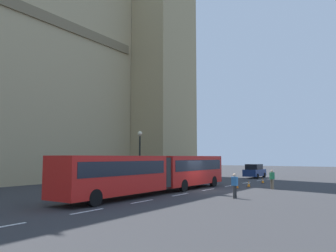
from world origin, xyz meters
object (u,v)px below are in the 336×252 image
(pedestrian_near_cones, at_px, (235,185))
(traffic_cone_east, at_px, (263,181))
(sedan_lead, at_px, (255,171))
(traffic_cone_west, at_px, (237,185))
(pedestrian_by_kerb, at_px, (272,179))
(street_lamp, at_px, (140,154))
(articulated_bus, at_px, (156,171))
(traffic_cone_middle, at_px, (249,184))

(pedestrian_near_cones, bearing_deg, traffic_cone_east, 10.46)
(sedan_lead, xyz_separation_m, traffic_cone_west, (-15.57, -3.78, -0.63))
(sedan_lead, height_order, pedestrian_by_kerb, sedan_lead)
(traffic_cone_west, relative_size, street_lamp, 0.11)
(traffic_cone_west, distance_m, pedestrian_near_cones, 7.34)
(sedan_lead, relative_size, pedestrian_near_cones, 2.60)
(sedan_lead, relative_size, traffic_cone_west, 7.59)
(articulated_bus, xyz_separation_m, traffic_cone_east, (14.55, -3.67, -1.46))
(traffic_cone_west, height_order, pedestrian_by_kerb, pedestrian_by_kerb)
(traffic_cone_east, bearing_deg, articulated_bus, 165.85)
(traffic_cone_east, height_order, pedestrian_by_kerb, pedestrian_by_kerb)
(articulated_bus, bearing_deg, pedestrian_near_cones, -85.50)
(pedestrian_by_kerb, bearing_deg, traffic_cone_middle, 68.46)
(traffic_cone_west, distance_m, traffic_cone_east, 7.22)
(street_lamp, bearing_deg, sedan_lead, -12.77)
(traffic_cone_middle, relative_size, pedestrian_near_cones, 0.34)
(traffic_cone_middle, relative_size, street_lamp, 0.11)
(sedan_lead, xyz_separation_m, traffic_cone_east, (-8.35, -3.79, -0.63))
(traffic_cone_east, distance_m, pedestrian_by_kerb, 6.73)
(traffic_cone_east, bearing_deg, street_lamp, 143.40)
(traffic_cone_west, bearing_deg, pedestrian_near_cones, -159.14)
(traffic_cone_middle, xyz_separation_m, pedestrian_by_kerb, (-0.99, -2.51, 0.63))
(articulated_bus, xyz_separation_m, traffic_cone_middle, (9.45, -3.96, -1.46))
(traffic_cone_east, bearing_deg, sedan_lead, 24.41)
(articulated_bus, xyz_separation_m, traffic_cone_west, (7.33, -3.66, -1.46))
(pedestrian_near_cones, bearing_deg, traffic_cone_west, 20.86)
(traffic_cone_middle, xyz_separation_m, street_lamp, (-5.91, 8.47, 2.77))
(articulated_bus, bearing_deg, street_lamp, 51.85)
(sedan_lead, relative_size, traffic_cone_middle, 7.59)
(traffic_cone_west, bearing_deg, street_lamp, 114.89)
(articulated_bus, height_order, pedestrian_by_kerb, articulated_bus)
(street_lamp, relative_size, pedestrian_by_kerb, 3.12)
(traffic_cone_east, distance_m, pedestrian_near_cones, 14.30)
(traffic_cone_west, height_order, traffic_cone_middle, same)
(articulated_bus, bearing_deg, traffic_cone_east, -14.15)
(pedestrian_by_kerb, bearing_deg, traffic_cone_east, 24.76)
(traffic_cone_west, xyz_separation_m, pedestrian_by_kerb, (1.13, -2.82, 0.63))
(traffic_cone_east, relative_size, pedestrian_by_kerb, 0.34)
(sedan_lead, height_order, traffic_cone_west, sedan_lead)
(traffic_cone_middle, height_order, street_lamp, street_lamp)
(articulated_bus, height_order, traffic_cone_east, articulated_bus)
(sedan_lead, xyz_separation_m, pedestrian_by_kerb, (-14.44, -6.60, -0.00))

